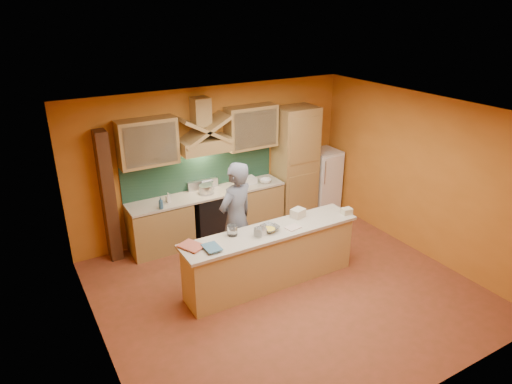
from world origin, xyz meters
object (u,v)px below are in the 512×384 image
fridge (323,179)px  mixing_bowl (269,229)px  stove (209,215)px  person (236,219)px  kitchen_scale (262,232)px

fridge → mixing_bowl: size_ratio=4.45×
stove → person: person is taller
person → mixing_bowl: size_ratio=6.59×
mixing_bowl → person: bearing=115.8°
fridge → person: bearing=-154.7°
fridge → mixing_bowl: fridge is taller
stove → mixing_bowl: 1.98m
stove → kitchen_scale: bearing=-90.1°
stove → mixing_bowl: bearing=-85.0°
person → kitchen_scale: size_ratio=15.69×
stove → mixing_bowl: (0.16, -1.90, 0.53)m
stove → fridge: fridge is taller
stove → kitchen_scale: (-0.00, -1.95, 0.55)m
fridge → kitchen_scale: size_ratio=10.60×
stove → fridge: (2.70, 0.00, 0.20)m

